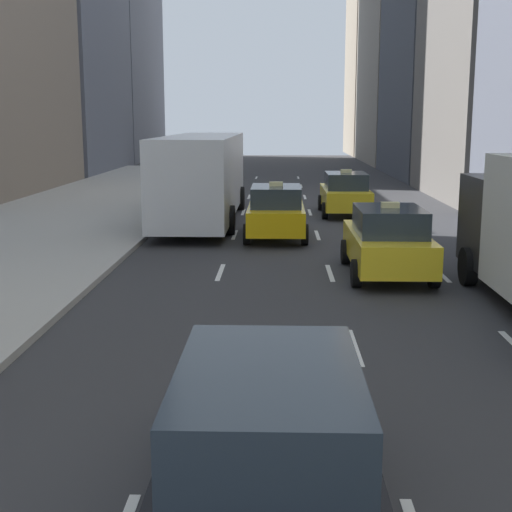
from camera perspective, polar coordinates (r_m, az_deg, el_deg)
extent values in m
cube|color=#ADAAA3|center=(26.39, -16.50, 2.21)|extent=(8.00, 66.00, 0.15)
cube|color=white|center=(12.47, -5.11, -7.13)|extent=(0.12, 2.00, 0.01)
cube|color=white|center=(18.25, -2.87, -1.30)|extent=(0.12, 2.00, 0.01)
cube|color=white|center=(24.13, -1.72, 1.71)|extent=(0.12, 2.00, 0.01)
cube|color=white|center=(30.06, -1.03, 3.54)|extent=(0.12, 2.00, 0.01)
cube|color=white|center=(36.01, -0.56, 4.76)|extent=(0.12, 2.00, 0.01)
cube|color=white|center=(41.98, -0.22, 5.64)|extent=(0.12, 2.00, 0.01)
cube|color=white|center=(47.95, 0.03, 6.30)|extent=(0.12, 2.00, 0.01)
cube|color=white|center=(12.46, 7.89, -7.22)|extent=(0.12, 2.00, 0.01)
cube|color=white|center=(18.23, 5.94, -1.35)|extent=(0.12, 2.00, 0.01)
cube|color=white|center=(24.12, 4.93, 1.67)|extent=(0.12, 2.00, 0.01)
cube|color=white|center=(30.05, 4.32, 3.51)|extent=(0.12, 2.00, 0.01)
cube|color=white|center=(36.00, 3.92, 4.74)|extent=(0.12, 2.00, 0.01)
cube|color=white|center=(41.97, 3.62, 5.62)|extent=(0.12, 2.00, 0.01)
cube|color=white|center=(47.95, 3.40, 6.28)|extent=(0.12, 2.00, 0.01)
cube|color=white|center=(18.65, 14.55, -1.37)|extent=(0.12, 2.00, 0.01)
cube|color=white|center=(24.43, 11.51, 1.61)|extent=(0.12, 2.00, 0.01)
cube|color=white|center=(30.30, 9.63, 3.45)|extent=(0.12, 2.00, 0.01)
cube|color=white|center=(36.22, 8.36, 4.68)|extent=(0.12, 2.00, 0.01)
cube|color=white|center=(42.15, 7.45, 5.57)|extent=(0.12, 2.00, 0.01)
cube|color=white|center=(48.11, 6.76, 6.24)|extent=(0.12, 2.00, 0.01)
cube|color=slate|center=(38.01, 19.18, 18.34)|extent=(6.00, 12.18, 18.32)
cube|color=gray|center=(66.80, 11.59, 17.86)|extent=(6.00, 15.84, 24.40)
cube|color=gray|center=(81.75, 9.80, 17.76)|extent=(6.00, 12.43, 27.67)
cube|color=yellow|center=(18.11, 10.44, 0.71)|extent=(1.80, 4.40, 0.76)
cube|color=#28333D|center=(17.74, 10.64, 2.78)|extent=(1.58, 2.29, 0.64)
cube|color=#F2E599|center=(17.69, 10.68, 4.03)|extent=(0.44, 0.20, 0.14)
cylinder|color=black|center=(19.40, 7.18, 0.34)|extent=(0.22, 0.66, 0.66)
cylinder|color=black|center=(19.65, 12.41, 0.30)|extent=(0.22, 0.66, 0.66)
cylinder|color=black|center=(16.74, 8.03, -1.38)|extent=(0.22, 0.66, 0.66)
cylinder|color=black|center=(17.03, 14.06, -1.39)|extent=(0.22, 0.66, 0.66)
cube|color=yellow|center=(29.44, 7.13, 4.68)|extent=(1.80, 4.40, 0.76)
cube|color=#28333D|center=(29.11, 7.21, 5.99)|extent=(1.58, 2.29, 0.64)
cube|color=#F2E599|center=(29.08, 7.23, 6.76)|extent=(0.44, 0.20, 0.14)
cylinder|color=black|center=(30.76, 5.21, 4.27)|extent=(0.22, 0.66, 0.66)
cylinder|color=black|center=(30.92, 8.55, 4.23)|extent=(0.22, 0.66, 0.66)
cylinder|color=black|center=(28.06, 5.53, 3.63)|extent=(0.22, 0.66, 0.66)
cylinder|color=black|center=(28.23, 9.19, 3.58)|extent=(0.22, 0.66, 0.66)
cube|color=yellow|center=(23.45, 1.61, 3.18)|extent=(1.80, 4.40, 0.76)
cube|color=#28333D|center=(23.10, 1.62, 4.82)|extent=(1.58, 2.29, 0.64)
cube|color=#F2E599|center=(23.07, 1.62, 5.78)|extent=(0.44, 0.20, 0.14)
cylinder|color=black|center=(24.87, -0.46, 2.75)|extent=(0.22, 0.66, 0.66)
cylinder|color=black|center=(24.87, 3.69, 2.72)|extent=(0.22, 0.66, 0.66)
cylinder|color=black|center=(22.18, -0.74, 1.75)|extent=(0.22, 0.66, 0.66)
cylinder|color=black|center=(22.17, 3.92, 1.72)|extent=(0.22, 0.66, 0.66)
cube|color=black|center=(6.84, 1.03, -16.33)|extent=(1.80, 4.89, 0.80)
cube|color=#28333D|center=(6.27, 1.02, -11.69)|extent=(1.58, 2.54, 0.64)
cylinder|color=black|center=(8.43, -5.14, -13.89)|extent=(0.22, 0.66, 0.66)
cylinder|color=black|center=(8.42, 7.50, -13.99)|extent=(0.22, 0.66, 0.66)
cube|color=silver|center=(27.24, -4.29, 6.54)|extent=(2.50, 11.60, 2.90)
cube|color=#28333D|center=(32.93, -3.24, 7.91)|extent=(2.30, 0.12, 1.40)
cube|color=#28333D|center=(27.37, -6.84, 7.25)|extent=(0.08, 9.86, 1.10)
cube|color=yellow|center=(32.89, -3.26, 9.48)|extent=(1.50, 0.10, 0.36)
cylinder|color=black|center=(31.06, -5.86, 4.64)|extent=(0.30, 1.00, 1.00)
cylinder|color=black|center=(30.83, -1.23, 4.65)|extent=(0.30, 1.00, 1.00)
cylinder|color=black|center=(24.40, -7.95, 2.89)|extent=(0.30, 1.00, 1.00)
cylinder|color=black|center=(24.11, -2.08, 2.89)|extent=(0.30, 1.00, 1.00)
cube|color=#28333D|center=(18.65, 19.08, 3.97)|extent=(1.90, 0.10, 0.90)
cylinder|color=black|center=(17.47, 16.61, -0.81)|extent=(0.28, 0.90, 0.90)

